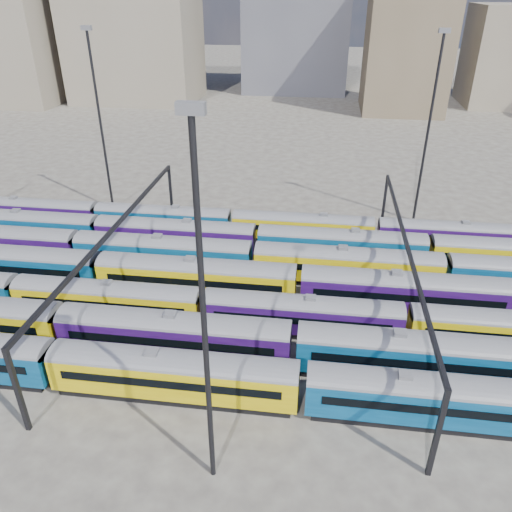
# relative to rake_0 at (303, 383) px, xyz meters

# --- Properties ---
(ground) EXTENTS (500.00, 500.00, 0.00)m
(ground) POSITION_rel_rake_0_xyz_m (-0.81, 15.00, -2.70)
(ground) COLOR #3F3B36
(ground) RESTS_ON ground
(rake_0) EXTENTS (125.25, 3.05, 5.14)m
(rake_0) POSITION_rel_rake_0_xyz_m (0.00, 0.00, 0.00)
(rake_0) COLOR black
(rake_0) RESTS_ON ground
(rake_1) EXTENTS (151.44, 3.16, 5.33)m
(rake_1) POSITION_rel_rake_0_xyz_m (-11.88, 5.00, 0.10)
(rake_1) COLOR black
(rake_1) RESTS_ON ground
(rake_2) EXTENTS (117.70, 2.87, 4.83)m
(rake_2) POSITION_rel_rake_0_xyz_m (9.28, 10.00, -0.17)
(rake_2) COLOR black
(rake_2) RESTS_ON ground
(rake_3) EXTENTS (153.46, 3.20, 5.41)m
(rake_3) POSITION_rel_rake_0_xyz_m (9.78, 15.00, 0.14)
(rake_3) COLOR black
(rake_3) RESTS_ON ground
(rake_4) EXTENTS (106.53, 3.12, 5.26)m
(rake_4) POSITION_rel_rake_0_xyz_m (3.95, 20.00, 0.06)
(rake_4) COLOR black
(rake_4) RESTS_ON ground
(rake_5) EXTENTS (103.12, 3.02, 5.09)m
(rake_5) POSITION_rel_rake_0_xyz_m (3.35, 25.00, -0.03)
(rake_5) COLOR black
(rake_5) RESTS_ON ground
(rake_6) EXTENTS (94.38, 2.77, 4.64)m
(rake_6) POSITION_rel_rake_0_xyz_m (-20.56, 30.00, -0.26)
(rake_6) COLOR black
(rake_6) RESTS_ON ground
(gantry_1) EXTENTS (0.35, 40.35, 8.03)m
(gantry_1) POSITION_rel_rake_0_xyz_m (-20.81, 15.00, 4.09)
(gantry_1) COLOR black
(gantry_1) RESTS_ON ground
(gantry_2) EXTENTS (0.35, 40.35, 8.03)m
(gantry_2) POSITION_rel_rake_0_xyz_m (9.19, 15.00, 4.09)
(gantry_2) COLOR black
(gantry_2) RESTS_ON ground
(mast_1) EXTENTS (1.40, 0.50, 25.60)m
(mast_1) POSITION_rel_rake_0_xyz_m (-30.81, 37.00, 11.27)
(mast_1) COLOR black
(mast_1) RESTS_ON ground
(mast_2) EXTENTS (1.40, 0.50, 25.60)m
(mast_2) POSITION_rel_rake_0_xyz_m (-5.81, -7.00, 11.27)
(mast_2) COLOR black
(mast_2) RESTS_ON ground
(mast_3) EXTENTS (1.40, 0.50, 25.60)m
(mast_3) POSITION_rel_rake_0_xyz_m (14.19, 39.00, 11.27)
(mast_3) COLOR black
(mast_3) RESTS_ON ground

